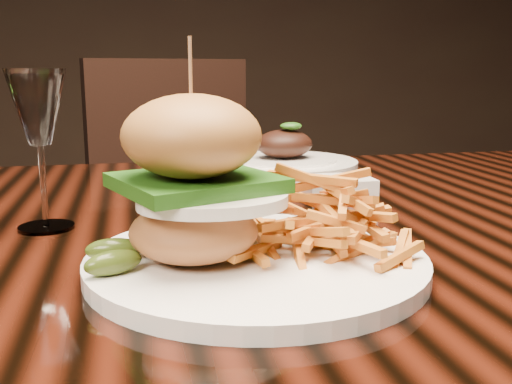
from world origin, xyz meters
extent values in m
cube|color=black|center=(0.00, 0.00, 0.73)|extent=(1.60, 0.90, 0.04)
cylinder|color=white|center=(-0.01, -0.20, 0.76)|extent=(0.30, 0.30, 0.01)
ellipsoid|color=#93592F|center=(-0.06, -0.20, 0.79)|extent=(0.11, 0.11, 0.05)
ellipsoid|color=silver|center=(-0.05, -0.22, 0.82)|extent=(0.13, 0.10, 0.01)
ellipsoid|color=orange|center=(-0.02, -0.22, 0.82)|extent=(0.02, 0.02, 0.01)
cube|color=#2C6519|center=(-0.06, -0.20, 0.83)|extent=(0.16, 0.15, 0.01)
ellipsoid|color=#955C29|center=(-0.06, -0.20, 0.87)|extent=(0.12, 0.12, 0.07)
cylinder|color=#9F704A|center=(-0.06, -0.20, 0.91)|extent=(0.00, 0.00, 0.09)
ellipsoid|color=#273A0F|center=(-0.13, -0.23, 0.78)|extent=(0.05, 0.04, 0.02)
ellipsoid|color=#273A0F|center=(-0.13, -0.19, 0.78)|extent=(0.05, 0.02, 0.02)
cube|color=white|center=(0.17, 0.06, 0.77)|extent=(0.09, 0.09, 0.03)
cylinder|color=white|center=(-0.21, -0.01, 0.75)|extent=(0.06, 0.06, 0.00)
cylinder|color=white|center=(-0.21, -0.01, 0.80)|extent=(0.01, 0.01, 0.09)
cone|color=white|center=(-0.21, -0.01, 0.89)|extent=(0.07, 0.07, 0.08)
cylinder|color=white|center=(0.15, 0.31, 0.76)|extent=(0.26, 0.26, 0.02)
cylinder|color=white|center=(0.15, 0.31, 0.76)|extent=(0.18, 0.18, 0.02)
ellipsoid|color=black|center=(0.15, 0.31, 0.80)|extent=(0.10, 0.08, 0.05)
ellipsoid|color=#2C6519|center=(0.16, 0.30, 0.83)|extent=(0.04, 0.03, 0.01)
cube|color=black|center=(0.05, 0.80, 0.45)|extent=(0.57, 0.57, 0.06)
cube|color=black|center=(-0.01, 1.00, 0.70)|extent=(0.46, 0.17, 0.50)
cylinder|color=black|center=(-0.09, 0.57, 0.23)|extent=(0.04, 0.04, 0.45)
cylinder|color=black|center=(0.28, 0.67, 0.23)|extent=(0.04, 0.04, 0.45)
cylinder|color=black|center=(-0.19, 0.93, 0.23)|extent=(0.04, 0.04, 0.45)
cylinder|color=black|center=(0.18, 1.03, 0.23)|extent=(0.04, 0.04, 0.45)
camera|label=1|loc=(-0.11, -0.69, 0.93)|focal=42.00mm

